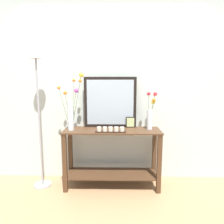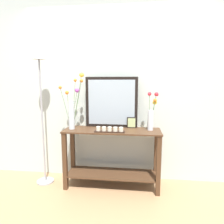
{
  "view_description": "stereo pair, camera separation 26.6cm",
  "coord_description": "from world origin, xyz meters",
  "px_view_note": "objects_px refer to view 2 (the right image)",
  "views": [
    {
      "loc": [
        0.05,
        -2.63,
        1.44
      ],
      "look_at": [
        0.0,
        0.0,
        1.05
      ],
      "focal_mm": 32.12,
      "sensor_mm": 36.0,
      "label": 1
    },
    {
      "loc": [
        0.31,
        -2.61,
        1.44
      ],
      "look_at": [
        0.0,
        0.0,
        1.05
      ],
      "focal_mm": 32.12,
      "sensor_mm": 36.0,
      "label": 2
    }
  ],
  "objects_px": {
    "console_table": "(112,153)",
    "tall_vase_left": "(73,107)",
    "candle_tray": "(110,130)",
    "floor_lamp": "(41,97)",
    "vase_right": "(152,114)",
    "picture_frame_small": "(132,123)",
    "mirror_leaning": "(111,102)"
  },
  "relations": [
    {
      "from": "mirror_leaning",
      "to": "tall_vase_left",
      "type": "distance_m",
      "value": 0.54
    },
    {
      "from": "console_table",
      "to": "candle_tray",
      "type": "relative_size",
      "value": 3.31
    },
    {
      "from": "console_table",
      "to": "vase_right",
      "type": "distance_m",
      "value": 0.76
    },
    {
      "from": "floor_lamp",
      "to": "console_table",
      "type": "bearing_deg",
      "value": 0.58
    },
    {
      "from": "candle_tray",
      "to": "floor_lamp",
      "type": "xyz_separation_m",
      "value": [
        -0.96,
        0.11,
        0.41
      ]
    },
    {
      "from": "candle_tray",
      "to": "picture_frame_small",
      "type": "height_order",
      "value": "picture_frame_small"
    },
    {
      "from": "floor_lamp",
      "to": "mirror_leaning",
      "type": "bearing_deg",
      "value": 11.0
    },
    {
      "from": "console_table",
      "to": "picture_frame_small",
      "type": "height_order",
      "value": "picture_frame_small"
    },
    {
      "from": "candle_tray",
      "to": "floor_lamp",
      "type": "distance_m",
      "value": 1.05
    },
    {
      "from": "console_table",
      "to": "floor_lamp",
      "type": "bearing_deg",
      "value": -179.42
    },
    {
      "from": "tall_vase_left",
      "to": "picture_frame_small",
      "type": "distance_m",
      "value": 0.84
    },
    {
      "from": "candle_tray",
      "to": "picture_frame_small",
      "type": "xyz_separation_m",
      "value": [
        0.27,
        0.27,
        0.05
      ]
    },
    {
      "from": "vase_right",
      "to": "candle_tray",
      "type": "distance_m",
      "value": 0.6
    },
    {
      "from": "console_table",
      "to": "tall_vase_left",
      "type": "height_order",
      "value": "tall_vase_left"
    },
    {
      "from": "console_table",
      "to": "picture_frame_small",
      "type": "bearing_deg",
      "value": 29.16
    },
    {
      "from": "console_table",
      "to": "mirror_leaning",
      "type": "relative_size",
      "value": 1.77
    },
    {
      "from": "tall_vase_left",
      "to": "vase_right",
      "type": "height_order",
      "value": "tall_vase_left"
    },
    {
      "from": "vase_right",
      "to": "floor_lamp",
      "type": "distance_m",
      "value": 1.52
    },
    {
      "from": "tall_vase_left",
      "to": "mirror_leaning",
      "type": "bearing_deg",
      "value": 20.53
    },
    {
      "from": "picture_frame_small",
      "to": "vase_right",
      "type": "bearing_deg",
      "value": -17.95
    },
    {
      "from": "vase_right",
      "to": "candle_tray",
      "type": "height_order",
      "value": "vase_right"
    },
    {
      "from": "mirror_leaning",
      "to": "candle_tray",
      "type": "xyz_separation_m",
      "value": [
        0.01,
        -0.3,
        -0.33
      ]
    },
    {
      "from": "picture_frame_small",
      "to": "console_table",
      "type": "bearing_deg",
      "value": -150.84
    },
    {
      "from": "candle_tray",
      "to": "picture_frame_small",
      "type": "distance_m",
      "value": 0.39
    },
    {
      "from": "console_table",
      "to": "mirror_leaning",
      "type": "height_order",
      "value": "mirror_leaning"
    },
    {
      "from": "console_table",
      "to": "candle_tray",
      "type": "distance_m",
      "value": 0.38
    },
    {
      "from": "console_table",
      "to": "picture_frame_small",
      "type": "relative_size",
      "value": 8.6
    },
    {
      "from": "mirror_leaning",
      "to": "vase_right",
      "type": "xyz_separation_m",
      "value": [
        0.55,
        -0.12,
        -0.13
      ]
    },
    {
      "from": "candle_tray",
      "to": "floor_lamp",
      "type": "height_order",
      "value": "floor_lamp"
    },
    {
      "from": "console_table",
      "to": "picture_frame_small",
      "type": "xyz_separation_m",
      "value": [
        0.26,
        0.14,
        0.4
      ]
    },
    {
      "from": "tall_vase_left",
      "to": "floor_lamp",
      "type": "height_order",
      "value": "floor_lamp"
    },
    {
      "from": "tall_vase_left",
      "to": "picture_frame_small",
      "type": "bearing_deg",
      "value": 11.33
    }
  ]
}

